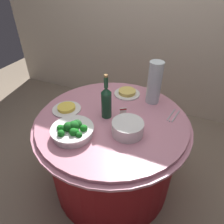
{
  "coord_description": "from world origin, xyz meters",
  "views": [
    {
      "loc": [
        0.48,
        -1.09,
        1.65
      ],
      "look_at": [
        0.0,
        0.0,
        0.79
      ],
      "focal_mm": 32.82,
      "sensor_mm": 36.0,
      "label": 1
    }
  ],
  "objects": [
    {
      "name": "wine_bottle",
      "position": [
        -0.04,
        -0.0,
        0.87
      ],
      "size": [
        0.07,
        0.07,
        0.34
      ],
      "color": "#174027",
      "rests_on": "buffet_table"
    },
    {
      "name": "decorative_fruit_vase",
      "position": [
        0.21,
        0.33,
        0.9
      ],
      "size": [
        0.11,
        0.11,
        0.34
      ],
      "color": "silver",
      "rests_on": "buffet_table"
    },
    {
      "name": "food_plate_fried_egg",
      "position": [
        -0.36,
        -0.05,
        0.75
      ],
      "size": [
        0.22,
        0.22,
        0.04
      ],
      "color": "white",
      "rests_on": "buffet_table"
    },
    {
      "name": "plate_stack",
      "position": [
        0.16,
        -0.12,
        0.79
      ],
      "size": [
        0.21,
        0.21,
        0.09
      ],
      "color": "white",
      "rests_on": "buffet_table"
    },
    {
      "name": "label_placard_front",
      "position": [
        0.06,
        0.07,
        0.77
      ],
      "size": [
        0.05,
        0.04,
        0.05
      ],
      "color": "white",
      "rests_on": "buffet_table"
    },
    {
      "name": "buffet_table",
      "position": [
        0.0,
        0.0,
        0.38
      ],
      "size": [
        1.16,
        1.16,
        0.74
      ],
      "color": "maroon",
      "rests_on": "ground_plane"
    },
    {
      "name": "serving_tongs",
      "position": [
        0.41,
        0.19,
        0.74
      ],
      "size": [
        0.07,
        0.17,
        0.01
      ],
      "color": "silver",
      "rests_on": "buffet_table"
    },
    {
      "name": "broccoli_bowl",
      "position": [
        -0.15,
        -0.28,
        0.79
      ],
      "size": [
        0.28,
        0.28,
        0.12
      ],
      "color": "white",
      "rests_on": "buffet_table"
    },
    {
      "name": "food_plate_noodles",
      "position": [
        -0.01,
        0.36,
        0.76
      ],
      "size": [
        0.22,
        0.22,
        0.04
      ],
      "color": "white",
      "rests_on": "buffet_table"
    },
    {
      "name": "ground_plane",
      "position": [
        0.0,
        0.0,
        0.0
      ],
      "size": [
        6.0,
        6.0,
        0.0
      ],
      "primitive_type": "plane",
      "color": "gray"
    },
    {
      "name": "back_wall",
      "position": [
        0.0,
        1.4,
        1.3
      ],
      "size": [
        4.4,
        0.1,
        2.6
      ],
      "primitive_type": "cube",
      "color": "beige",
      "rests_on": "ground_plane"
    }
  ]
}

